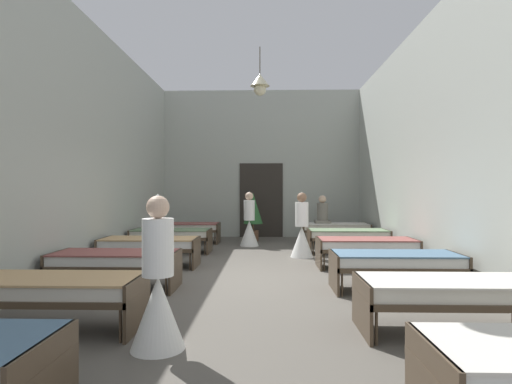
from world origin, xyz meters
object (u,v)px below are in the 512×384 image
(bed_right_row_5, at_px, (335,228))
(bed_right_row_2, at_px, (396,262))
(bed_right_row_1, at_px, (450,292))
(bed_left_row_4, at_px, (172,235))
(nurse_far_aisle, at_px, (302,234))
(patient_seated_primary, at_px, (322,213))
(bed_left_row_1, at_px, (53,289))
(bed_left_row_5, at_px, (186,228))
(bed_right_row_3, at_px, (366,245))
(bed_right_row_4, at_px, (348,235))
(nurse_mid_aisle, at_px, (249,227))
(bed_left_row_3, at_px, (150,245))
(potted_plant, at_px, (253,211))
(nurse_near_aisle, at_px, (158,294))
(bed_left_row_2, at_px, (116,260))

(bed_right_row_5, bearing_deg, bed_right_row_2, -90.00)
(bed_right_row_1, relative_size, bed_left_row_4, 1.00)
(nurse_far_aisle, bearing_deg, patient_seated_primary, -29.62)
(bed_left_row_1, height_order, bed_left_row_5, same)
(bed_right_row_1, bearing_deg, bed_right_row_3, 90.00)
(bed_right_row_3, xyz_separation_m, bed_right_row_4, (0.00, 1.86, 0.00))
(bed_right_row_2, relative_size, nurse_mid_aisle, 1.28)
(bed_left_row_4, xyz_separation_m, nurse_mid_aisle, (1.84, 1.27, 0.09))
(bed_left_row_3, xyz_separation_m, bed_left_row_5, (0.00, 3.72, 0.00))
(nurse_far_aisle, distance_m, patient_seated_primary, 2.68)
(bed_right_row_3, height_order, nurse_mid_aisle, nurse_mid_aisle)
(bed_right_row_1, height_order, potted_plant, potted_plant)
(bed_right_row_3, xyz_separation_m, nurse_mid_aisle, (-2.43, 3.13, 0.09))
(nurse_near_aisle, bearing_deg, nurse_far_aisle, -119.92)
(bed_right_row_3, height_order, patient_seated_primary, patient_seated_primary)
(bed_left_row_1, xyz_separation_m, potted_plant, (1.91, 7.91, 0.46))
(potted_plant, bearing_deg, bed_left_row_4, -129.26)
(bed_right_row_2, xyz_separation_m, nurse_near_aisle, (-2.99, -2.37, 0.09))
(bed_right_row_1, bearing_deg, bed_right_row_4, 90.00)
(bed_left_row_2, height_order, bed_left_row_3, same)
(bed_left_row_1, xyz_separation_m, bed_right_row_2, (4.28, 1.86, 0.00))
(nurse_near_aisle, relative_size, potted_plant, 1.03)
(bed_left_row_1, relative_size, bed_right_row_1, 1.00)
(bed_right_row_4, height_order, potted_plant, potted_plant)
(nurse_near_aisle, relative_size, nurse_far_aisle, 1.00)
(bed_left_row_2, bearing_deg, bed_left_row_3, 90.00)
(bed_right_row_3, relative_size, bed_right_row_5, 1.00)
(bed_right_row_5, bearing_deg, bed_left_row_2, -127.48)
(bed_right_row_4, height_order, nurse_mid_aisle, nurse_mid_aisle)
(bed_left_row_1, height_order, bed_right_row_1, same)
(bed_left_row_2, distance_m, bed_right_row_5, 7.03)
(bed_right_row_1, xyz_separation_m, bed_right_row_5, (0.00, 7.43, 0.00))
(nurse_far_aisle, bearing_deg, bed_right_row_1, -179.00)
(bed_left_row_3, height_order, nurse_far_aisle, nurse_far_aisle)
(bed_left_row_1, xyz_separation_m, bed_left_row_3, (0.00, 3.72, 0.00))
(bed_right_row_1, height_order, bed_right_row_2, same)
(bed_left_row_2, relative_size, bed_right_row_5, 1.00)
(bed_left_row_2, height_order, nurse_mid_aisle, nurse_mid_aisle)
(nurse_mid_aisle, bearing_deg, bed_right_row_1, -75.24)
(patient_seated_primary, height_order, potted_plant, potted_plant)
(bed_right_row_5, height_order, potted_plant, potted_plant)
(bed_right_row_3, bearing_deg, bed_left_row_2, -156.51)
(nurse_far_aisle, relative_size, patient_seated_primary, 1.86)
(bed_right_row_2, bearing_deg, bed_left_row_4, 139.00)
(potted_plant, bearing_deg, nurse_far_aisle, -67.49)
(bed_right_row_1, xyz_separation_m, nurse_mid_aisle, (-2.43, 6.84, 0.09))
(bed_right_row_2, bearing_deg, bed_right_row_5, 90.00)
(bed_left_row_2, distance_m, bed_right_row_3, 4.66)
(bed_left_row_1, bearing_deg, bed_right_row_1, 0.00)
(bed_left_row_4, height_order, bed_left_row_5, same)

